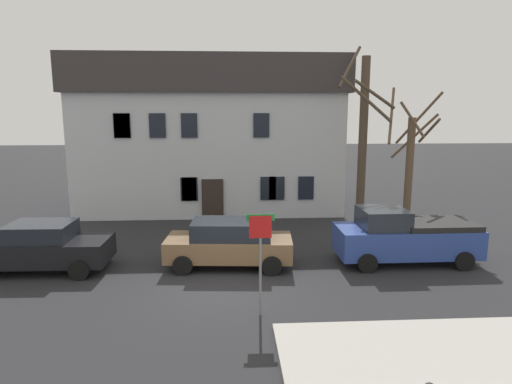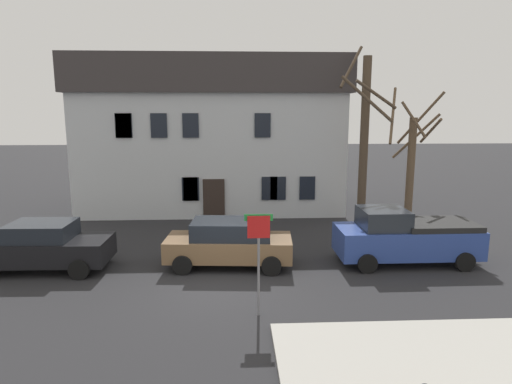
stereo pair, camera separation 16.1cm
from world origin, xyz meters
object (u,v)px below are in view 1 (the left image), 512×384
at_px(tree_bare_mid, 409,164).
at_px(street_sign_pole, 260,246).
at_px(building_main, 211,134).
at_px(car_brown_wagon, 230,242).
at_px(car_black_sedan, 42,247).
at_px(pickup_truck_blue, 405,236).
at_px(tree_bare_near, 363,138).

relative_size(tree_bare_mid, street_sign_pole, 2.31).
relative_size(building_main, car_brown_wagon, 3.16).
xyz_separation_m(car_brown_wagon, street_sign_pole, (0.83, -3.99, 1.11)).
height_order(building_main, car_black_sedan, building_main).
bearing_deg(pickup_truck_blue, building_main, 126.70).
bearing_deg(car_brown_wagon, street_sign_pole, -78.31).
xyz_separation_m(building_main, car_black_sedan, (-5.49, -10.13, -3.38)).
relative_size(car_brown_wagon, street_sign_pole, 1.61).
height_order(building_main, tree_bare_near, tree_bare_near).
bearing_deg(car_black_sedan, tree_bare_mid, 15.90).
distance_m(building_main, pickup_truck_blue, 12.91).
distance_m(tree_bare_mid, pickup_truck_blue, 4.90).
distance_m(car_black_sedan, car_brown_wagon, 6.53).
distance_m(tree_bare_near, car_black_sedan, 14.26).
xyz_separation_m(car_black_sedan, car_brown_wagon, (6.53, 0.08, 0.02)).
height_order(tree_bare_mid, street_sign_pole, tree_bare_mid).
bearing_deg(building_main, pickup_truck_blue, -53.30).
height_order(car_black_sedan, pickup_truck_blue, pickup_truck_blue).
relative_size(car_black_sedan, car_brown_wagon, 1.01).
bearing_deg(tree_bare_near, car_brown_wagon, -140.16).
xyz_separation_m(tree_bare_near, street_sign_pole, (-5.44, -9.21, -2.28)).
height_order(tree_bare_mid, car_brown_wagon, tree_bare_mid).
relative_size(building_main, street_sign_pole, 5.11).
relative_size(tree_bare_near, street_sign_pole, 3.01).
distance_m(tree_bare_mid, car_brown_wagon, 9.37).
bearing_deg(pickup_truck_blue, tree_bare_near, 91.83).
distance_m(tree_bare_mid, street_sign_pole, 10.94).
height_order(tree_bare_near, car_black_sedan, tree_bare_near).
relative_size(tree_bare_near, car_black_sedan, 1.85).
height_order(car_brown_wagon, street_sign_pole, street_sign_pole).
relative_size(building_main, tree_bare_near, 1.70).
bearing_deg(street_sign_pole, building_main, 97.57).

